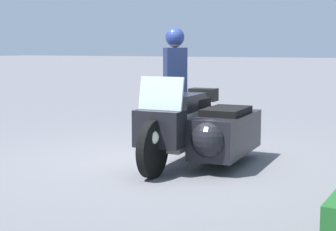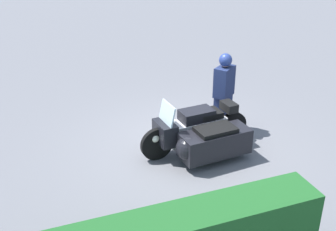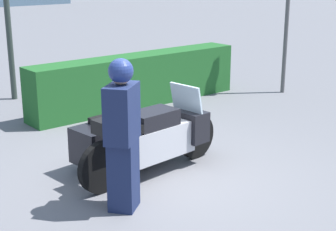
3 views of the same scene
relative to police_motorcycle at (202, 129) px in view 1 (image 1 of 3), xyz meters
The scene contains 3 objects.
ground_plane 0.69m from the police_motorcycle, 88.42° to the right, with size 160.00×160.00×0.00m, color slate.
police_motorcycle is the anchor object (origin of this frame).
officer_rider 1.39m from the police_motorcycle, 136.21° to the right, with size 0.57×0.53×1.81m.
Camera 1 is at (5.88, 3.28, 1.49)m, focal length 55.00 mm.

